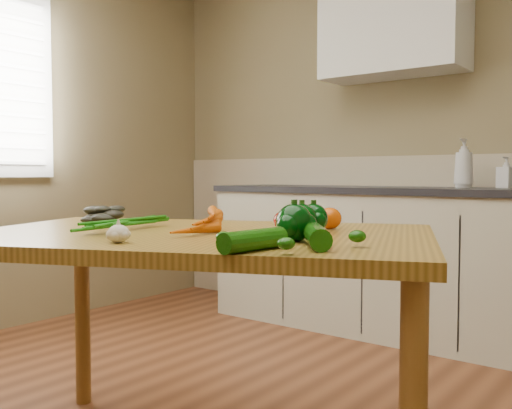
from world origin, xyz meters
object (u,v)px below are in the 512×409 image
object	(u,v)px
soap_bottle_b	(506,172)
garlic_bulb	(118,234)
table	(196,259)
zucchini_b	(253,240)
tomato_a	(284,221)
tomato_c	(330,218)
soap_bottle_a	(464,163)
pepper_a	(302,219)
carrot_bunch	(181,220)
leafy_greens	(101,209)
tomato_b	(294,219)
zucchini_a	(317,236)
pepper_c	(294,223)
pepper_b	(314,219)

from	to	relation	value
soap_bottle_b	garlic_bulb	size ratio (longest dim) A/B	3.00
table	zucchini_b	distance (m)	0.51
tomato_a	tomato_c	xyz separation A→B (m)	(0.11, 0.12, 0.00)
soap_bottle_a	pepper_a	world-z (taller)	soap_bottle_a
carrot_bunch	tomato_c	size ratio (longest dim) A/B	3.44
leafy_greens	tomato_b	xyz separation A→B (m)	(0.72, 0.24, -0.02)
garlic_bulb	pepper_a	size ratio (longest dim) A/B	0.63
garlic_bulb	soap_bottle_a	bearing A→B (deg)	86.06
soap_bottle_b	leafy_greens	distance (m)	2.26
soap_bottle_b	pepper_a	world-z (taller)	soap_bottle_b
leafy_greens	zucchini_a	distance (m)	1.04
pepper_a	pepper_c	bearing A→B (deg)	-63.51
zucchini_b	garlic_bulb	bearing A→B (deg)	-166.07
zucchini_b	soap_bottle_b	bearing A→B (deg)	90.10
pepper_b	zucchini_a	world-z (taller)	pepper_b
garlic_bulb	zucchini_a	distance (m)	0.53
pepper_b	pepper_c	distance (m)	0.24
zucchini_a	zucchini_b	world-z (taller)	zucchini_a
soap_bottle_b	tomato_b	distance (m)	1.82
zucchini_a	table	bearing A→B (deg)	169.63
tomato_b	tomato_c	size ratio (longest dim) A/B	0.96
garlic_bulb	pepper_b	xyz separation A→B (m)	(0.27, 0.55, 0.02)
table	tomato_c	world-z (taller)	tomato_c
soap_bottle_b	pepper_c	world-z (taller)	soap_bottle_b
pepper_b	tomato_a	bearing A→B (deg)	172.16
pepper_a	soap_bottle_a	bearing A→B (deg)	93.36
zucchini_a	carrot_bunch	bearing A→B (deg)	172.84
table	tomato_a	xyz separation A→B (m)	(0.19, 0.23, 0.12)
leafy_greens	garlic_bulb	world-z (taller)	leafy_greens
pepper_b	tomato_b	bearing A→B (deg)	154.50
soap_bottle_a	zucchini_b	bearing A→B (deg)	-81.02
pepper_a	pepper_b	xyz separation A→B (m)	(0.00, 0.06, -0.00)
pepper_b	tomato_c	xyz separation A→B (m)	(-0.02, 0.14, -0.01)
zucchini_a	pepper_c	bearing A→B (deg)	148.79
pepper_b	table	bearing A→B (deg)	-146.51
table	pepper_b	xyz separation A→B (m)	(0.31, 0.21, 0.13)
tomato_b	zucchini_a	xyz separation A→B (m)	(0.31, -0.35, -0.01)
pepper_b	leafy_greens	bearing A→B (deg)	-167.20
table	pepper_b	bearing A→B (deg)	10.52
tomato_a	tomato_b	bearing A→B (deg)	61.44
leafy_greens	tomato_a	size ratio (longest dim) A/B	3.05
garlic_bulb	tomato_b	size ratio (longest dim) A/B	0.77
pepper_c	tomato_c	bearing A→B (deg)	105.60
soap_bottle_a	tomato_b	distance (m)	1.77
table	zucchini_b	world-z (taller)	zucchini_b
soap_bottle_b	zucchini_a	bearing A→B (deg)	-68.28
garlic_bulb	zucchini_a	bearing A→B (deg)	27.82
table	pepper_a	xyz separation A→B (m)	(0.31, 0.14, 0.13)
table	tomato_a	size ratio (longest dim) A/B	24.98
soap_bottle_a	pepper_c	world-z (taller)	soap_bottle_a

